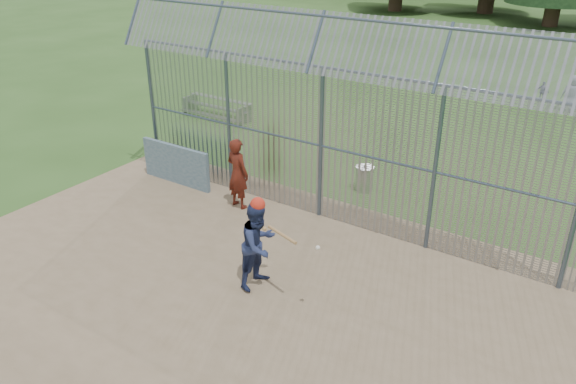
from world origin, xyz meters
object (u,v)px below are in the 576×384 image
Objects in this scene: onlooker at (238,173)px; bleacher at (216,108)px; batter at (259,245)px; dugout_wall at (176,164)px; trash_can at (364,178)px.

onlooker is 7.94m from bleacher.
batter is at bearing 143.98° from onlooker.
bleacher is at bearing 119.48° from dugout_wall.
dugout_wall is at bearing 4.60° from onlooker.
onlooker is at bearing -4.31° from dugout_wall.
batter is 0.65× the size of bleacher.
batter is at bearing -45.17° from bleacher.
bleacher is at bearing 49.47° from batter.
bleacher is at bearing 160.90° from trash_can.
trash_can is at bearing 7.25° from batter.
trash_can reaches higher than bleacher.
batter reaches higher than dugout_wall.
dugout_wall is at bearing -60.52° from bleacher.
onlooker reaches higher than batter.
batter is at bearing -87.39° from trash_can.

